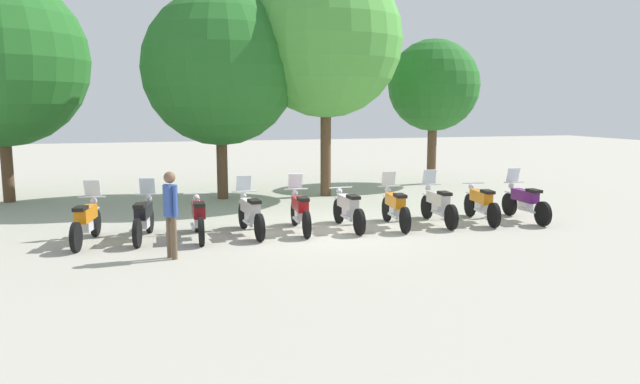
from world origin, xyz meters
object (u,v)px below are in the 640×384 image
Objects in this scene: motorcycle_4 at (300,210)px; motorcycle_7 at (438,204)px; motorcycle_9 at (525,201)px; motorcycle_1 at (144,217)px; tree_2 at (326,41)px; motorcycle_0 at (86,221)px; motorcycle_2 at (199,217)px; motorcycle_3 at (250,213)px; motorcycle_6 at (395,207)px; tree_1 at (220,69)px; tree_3 at (434,86)px; motorcycle_8 at (481,203)px; motorcycle_5 at (348,209)px; person_0 at (171,208)px.

motorcycle_4 is 1.00× the size of motorcycle_7.
motorcycle_1 is at bearing 89.34° from motorcycle_9.
tree_2 reaches higher than motorcycle_4.
motorcycle_0 is 2.47m from motorcycle_2.
motorcycle_3 and motorcycle_6 have the same top height.
motorcycle_6 is at bearing -97.07° from motorcycle_3.
motorcycle_1 is 1.25m from motorcycle_2.
motorcycle_4 and motorcycle_6 have the same top height.
motorcycle_9 is at bearing -39.89° from tree_1.
tree_2 reaches higher than motorcycle_2.
motorcycle_0 is 4.94m from motorcycle_4.
motorcycle_4 is at bearing -135.19° from tree_3.
motorcycle_8 is 0.32× the size of tree_1.
tree_2 is (-3.85, 5.80, 4.72)m from motorcycle_9.
motorcycle_1 is 7.22m from tree_1.
motorcycle_7 is 2.48m from motorcycle_9.
motorcycle_5 is (2.47, -0.04, -0.01)m from motorcycle_3.
motorcycle_4 is (1.24, 0.03, 0.00)m from motorcycle_3.
tree_3 is at bearing -39.93° from motorcycle_5.
person_0 is (-3.16, -1.86, 0.53)m from motorcycle_4.
motorcycle_8 is at bearing -89.94° from motorcycle_2.
motorcycle_3 is 6.19m from motorcycle_8.
tree_3 is (10.48, 9.14, 2.83)m from person_0.
motorcycle_9 is at bearing -87.16° from motorcycle_6.
tree_3 is (4.86, 7.45, 3.36)m from motorcycle_6.
motorcycle_1 is 2.12m from person_0.
motorcycle_3 is at bearing 88.73° from motorcycle_5.
motorcycle_0 and motorcycle_3 have the same top height.
motorcycle_1 is at bearing -147.02° from tree_3.
motorcycle_2 is 12.72m from tree_3.
motorcycle_4 is at bearing -0.96° from person_0.
tree_3 is (1.15, 7.68, 3.36)m from motorcycle_9.
motorcycle_3 and motorcycle_9 have the same top height.
motorcycle_5 is at bearing -95.85° from motorcycle_3.
motorcycle_2 is 0.28× the size of tree_2.
motorcycle_2 is 1.00× the size of motorcycle_6.
motorcycle_3 is 1.00× the size of motorcycle_8.
tree_2 reaches higher than motorcycle_7.
tree_2 reaches higher than person_0.
motorcycle_1 is 8.65m from motorcycle_8.
motorcycle_3 is 8.03m from tree_2.
person_0 reaches higher than motorcycle_5.
motorcycle_6 is 7.91m from tree_1.
motorcycle_6 is at bearing -58.32° from tree_1.
motorcycle_5 is at bearing -81.24° from motorcycle_0.
motorcycle_8 is 8.57m from tree_3.
motorcycle_2 is 8.65m from motorcycle_9.
motorcycle_5 is 0.39× the size of tree_3.
tree_2 is 5.52m from tree_3.
tree_1 reaches higher than person_0.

